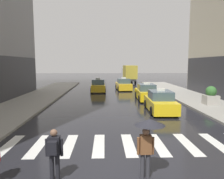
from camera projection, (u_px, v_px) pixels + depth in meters
crosswalk_markings at (129, 144)px, 9.76m from camera, size 11.30×2.80×0.01m
taxi_lead at (160, 102)px, 16.45m from camera, size 2.03×4.59×1.80m
taxi_second at (146, 93)px, 21.84m from camera, size 2.01×4.58×1.80m
taxi_third at (98, 86)px, 28.53m from camera, size 2.05×4.60×1.80m
taxi_fourth at (123, 85)px, 30.16m from camera, size 2.12×4.62×1.80m
box_truck at (129, 73)px, 42.53m from camera, size 2.43×7.59×3.35m
pedestrian_with_umbrella at (148, 132)px, 6.73m from camera, size 0.96×0.96×1.94m
pedestrian_with_backpack at (54, 151)px, 6.63m from camera, size 0.55×0.43×1.65m
planter_mid_block at (211, 96)px, 18.53m from camera, size 1.10×1.10×1.60m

